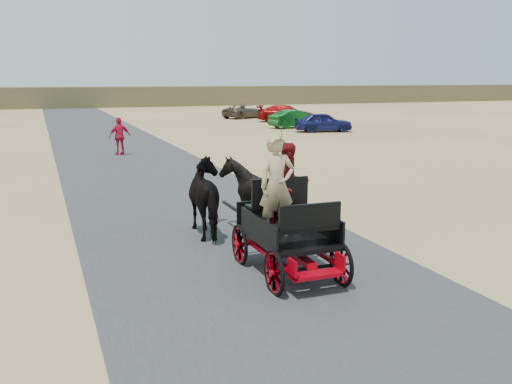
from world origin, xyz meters
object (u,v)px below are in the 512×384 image
object	(u,v)px
pedestrian	(120,136)
car_b	(295,119)
car_c	(286,114)
carriage	(288,254)
horse_right	(257,194)
horse_left	(211,198)
car_a	(323,122)
car_d	(245,111)

from	to	relation	value
pedestrian	car_b	world-z (taller)	pedestrian
pedestrian	car_c	size ratio (longest dim) A/B	0.37
carriage	horse_right	xyz separation A→B (m)	(0.55, 3.00, 0.49)
horse_left	car_c	distance (m)	33.55
pedestrian	car_b	size ratio (longest dim) A/B	0.45
horse_right	pedestrian	world-z (taller)	pedestrian
pedestrian	car_c	xyz separation A→B (m)	(15.17, 15.50, -0.19)
carriage	car_c	size ratio (longest dim) A/B	0.52
carriage	horse_left	size ratio (longest dim) A/B	1.20
horse_left	car_b	world-z (taller)	horse_left
carriage	car_b	distance (m)	30.75
car_c	pedestrian	bearing A→B (deg)	167.14
carriage	car_b	bearing A→B (deg)	64.98
horse_left	pedestrian	bearing A→B (deg)	-89.80
car_c	horse_left	bearing A→B (deg)	-175.25
car_a	horse_left	bearing A→B (deg)	160.40
car_b	car_c	xyz separation A→B (m)	(1.57, 5.09, 0.04)
car_a	car_b	xyz separation A→B (m)	(-0.41, 3.49, -0.00)
horse_right	car_b	distance (m)	27.81
horse_left	car_a	size ratio (longest dim) A/B	0.54
carriage	car_d	world-z (taller)	car_d
horse_left	car_a	world-z (taller)	horse_left
horse_left	car_c	xyz separation A→B (m)	(15.12, 29.95, -0.18)
car_c	car_d	bearing A→B (deg)	47.70
horse_left	car_b	size ratio (longest dim) A/B	0.52
carriage	car_a	distance (m)	27.83
car_a	car_d	xyz separation A→B (m)	(-0.41, 13.98, -0.05)
pedestrian	car_d	distance (m)	24.94
pedestrian	car_c	bearing A→B (deg)	-148.38
horse_right	car_a	xyz separation A→B (m)	(12.87, 21.38, -0.21)
car_a	car_b	size ratio (longest dim) A/B	0.97
car_a	car_b	distance (m)	3.51
horse_left	car_d	distance (m)	37.86
horse_left	pedestrian	xyz separation A→B (m)	(-0.05, 14.45, 0.02)
horse_right	car_b	world-z (taller)	horse_right
carriage	car_c	world-z (taller)	car_c
horse_right	pedestrian	xyz separation A→B (m)	(-1.15, 14.45, 0.01)
car_d	car_c	bearing A→B (deg)	170.45
horse_right	car_c	bearing A→B (deg)	-115.08
carriage	horse_left	xyz separation A→B (m)	(-0.55, 3.00, 0.49)
horse_left	horse_right	size ratio (longest dim) A/B	1.18
pedestrian	horse_left	bearing A→B (deg)	76.22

